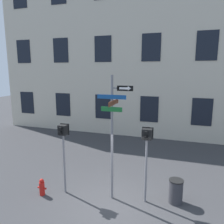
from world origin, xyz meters
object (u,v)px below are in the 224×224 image
at_px(street_sign_pole, 113,128).
at_px(pedestrian_signal_left, 63,140).
at_px(trash_bin, 176,191).
at_px(fire_hydrant, 42,187).
at_px(pedestrian_signal_right, 147,145).

xyz_separation_m(street_sign_pole, pedestrian_signal_left, (-1.93, -0.20, -0.57)).
bearing_deg(trash_bin, fire_hydrant, -167.53).
bearing_deg(pedestrian_signal_right, fire_hydrant, -168.15).
height_order(pedestrian_signal_right, trash_bin, pedestrian_signal_right).
bearing_deg(trash_bin, pedestrian_signal_left, -171.31).
distance_m(pedestrian_signal_right, fire_hydrant, 4.35).
bearing_deg(street_sign_pole, pedestrian_signal_right, 7.82).
distance_m(fire_hydrant, trash_bin, 5.03).
xyz_separation_m(pedestrian_signal_right, fire_hydrant, (-3.85, -0.81, -1.87)).
height_order(street_sign_pole, fire_hydrant, street_sign_pole).
xyz_separation_m(street_sign_pole, pedestrian_signal_right, (1.17, 0.16, -0.53)).
height_order(fire_hydrant, trash_bin, trash_bin).
bearing_deg(street_sign_pole, trash_bin, 11.12).
relative_size(street_sign_pole, fire_hydrant, 6.88).
xyz_separation_m(street_sign_pole, fire_hydrant, (-2.68, -0.65, -2.40)).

